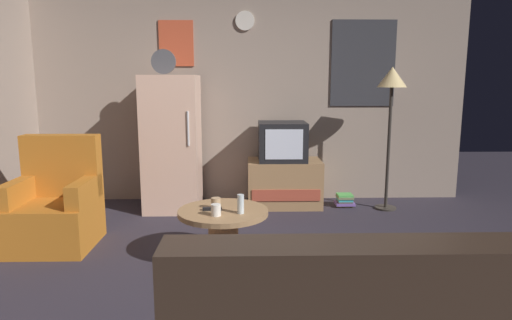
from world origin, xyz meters
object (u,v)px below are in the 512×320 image
object	(u,v)px
standing_lamp	(392,88)
mug_ceramic_tan	(216,203)
tv_stand	(284,183)
crt_tv	(282,141)
fridge	(172,143)
book_stack	(345,200)
armchair	(56,208)
mug_ceramic_white	(216,210)
remote_control	(212,209)
coffee_table	(223,236)
wine_glass	(241,204)

from	to	relation	value
standing_lamp	mug_ceramic_tan	xyz separation A→B (m)	(-1.83, -1.44, -0.88)
tv_stand	crt_tv	size ratio (longest dim) A/B	1.56
fridge	book_stack	distance (m)	2.08
mug_ceramic_tan	tv_stand	bearing A→B (deg)	66.90
tv_stand	armchair	size ratio (longest dim) A/B	0.87
fridge	mug_ceramic_white	size ratio (longest dim) A/B	19.67
standing_lamp	remote_control	size ratio (longest dim) A/B	10.60
tv_stand	mug_ceramic_tan	distance (m)	1.76
tv_stand	crt_tv	distance (m)	0.49
mug_ceramic_tan	standing_lamp	bearing A→B (deg)	38.21
fridge	remote_control	size ratio (longest dim) A/B	11.80
coffee_table	mug_ceramic_tan	world-z (taller)	mug_ceramic_tan
mug_ceramic_tan	book_stack	world-z (taller)	mug_ceramic_tan
wine_glass	remote_control	size ratio (longest dim) A/B	1.00
fridge	remote_control	world-z (taller)	fridge
coffee_table	armchair	bearing A→B (deg)	164.55
wine_glass	crt_tv	bearing A→B (deg)	75.22
book_stack	remote_control	bearing A→B (deg)	-131.67
standing_lamp	remote_control	world-z (taller)	standing_lamp
book_stack	armchair	bearing A→B (deg)	-157.54
coffee_table	armchair	distance (m)	1.56
wine_glass	mug_ceramic_tan	distance (m)	0.24
wine_glass	armchair	bearing A→B (deg)	162.51
coffee_table	remote_control	xyz separation A→B (m)	(-0.09, -0.01, 0.23)
coffee_table	wine_glass	world-z (taller)	wine_glass
coffee_table	remote_control	size ratio (longest dim) A/B	4.80
crt_tv	tv_stand	bearing A→B (deg)	1.99
crt_tv	mug_ceramic_tan	size ratio (longest dim) A/B	6.00
fridge	mug_ceramic_tan	distance (m)	1.63
fridge	remote_control	xyz separation A→B (m)	(0.55, -1.54, -0.31)
coffee_table	armchair	world-z (taller)	armchair
armchair	fridge	bearing A→B (deg)	52.48
tv_stand	remote_control	bearing A→B (deg)	-113.44
mug_ceramic_white	tv_stand	bearing A→B (deg)	69.43
coffee_table	wine_glass	size ratio (longest dim) A/B	4.80
coffee_table	wine_glass	xyz separation A→B (m)	(0.14, -0.10, 0.29)
fridge	standing_lamp	bearing A→B (deg)	-1.32
fridge	armchair	distance (m)	1.47
standing_lamp	book_stack	distance (m)	1.37
armchair	book_stack	world-z (taller)	armchair
book_stack	tv_stand	bearing A→B (deg)	175.44
fridge	mug_ceramic_white	bearing A→B (deg)	-70.65
crt_tv	armchair	xyz separation A→B (m)	(-2.09, -1.22, -0.42)
mug_ceramic_white	standing_lamp	bearing A→B (deg)	41.84
coffee_table	wine_glass	distance (m)	0.34
fridge	crt_tv	bearing A→B (deg)	4.92
mug_ceramic_tan	book_stack	xyz separation A→B (m)	(1.39, 1.55, -0.40)
remote_control	tv_stand	bearing A→B (deg)	64.31
standing_lamp	armchair	bearing A→B (deg)	-162.05
mug_ceramic_tan	remote_control	world-z (taller)	mug_ceramic_tan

